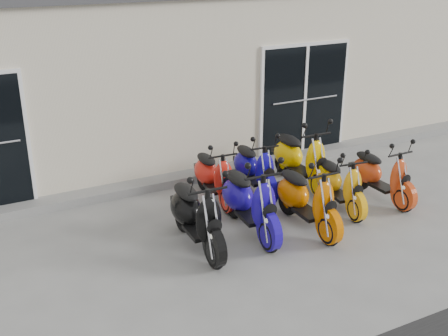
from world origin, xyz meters
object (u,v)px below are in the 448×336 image
Objects in this scene: scooter_back_red at (214,169)px; scooter_back_blue at (255,161)px; scooter_front_orange_b at (340,177)px; scooter_back_yellow at (301,151)px; scooter_front_black at (196,206)px; scooter_front_orange_a at (307,190)px; scooter_front_red at (382,168)px; scooter_front_blue at (250,192)px.

scooter_back_blue reaches higher than scooter_back_red.
scooter_front_orange_b is 0.84× the size of scooter_back_yellow.
scooter_front_black is 1.04× the size of scooter_front_orange_a.
scooter_front_black is 2.14m from scooter_back_blue.
scooter_back_yellow is at bearing 127.45° from scooter_front_red.
scooter_front_black is 2.61m from scooter_front_orange_b.
scooter_back_red is (-1.67, 1.21, 0.01)m from scooter_front_orange_b.
scooter_front_blue is at bearing 179.88° from scooter_front_red.
scooter_back_blue is (-1.76, 1.23, 0.01)m from scooter_front_red.
scooter_back_blue is at bearing 174.05° from scooter_back_yellow.
scooter_front_blue is 1.12× the size of scooter_back_blue.
scooter_front_orange_b is 0.98× the size of scooter_back_red.
scooter_front_orange_a is at bearing -14.48° from scooter_front_blue.
scooter_front_blue is 2.04m from scooter_back_yellow.
scooter_front_red reaches higher than scooter_front_orange_b.
scooter_front_blue is at bearing 163.91° from scooter_front_orange_a.
scooter_front_red is at bearing 10.87° from scooter_front_orange_a.
scooter_front_blue is at bearing 5.05° from scooter_front_black.
scooter_front_orange_a is 1.73m from scooter_back_red.
scooter_front_blue is 1.27m from scooter_back_red.
scooter_front_orange_b is at bearing 5.02° from scooter_front_blue.
scooter_front_black is at bearing -170.34° from scooter_front_orange_b.
scooter_back_yellow is (-0.87, 1.12, 0.09)m from scooter_front_red.
scooter_front_blue is 2.57m from scooter_front_red.
scooter_back_red is (-0.80, 1.53, -0.05)m from scooter_front_orange_a.
scooter_front_blue reaches higher than scooter_back_red.
scooter_front_blue is (0.89, 0.05, 0.01)m from scooter_front_black.
scooter_front_red is (1.73, 0.29, -0.05)m from scooter_front_orange_a.
scooter_front_red is at bearing -50.92° from scooter_back_yellow.
scooter_front_orange_a reaches higher than scooter_back_red.
scooter_front_red is 0.98× the size of scooter_back_blue.
scooter_back_red is at bearing 119.02° from scooter_front_orange_a.
scooter_front_red is (0.85, -0.04, 0.02)m from scooter_front_orange_b.
scooter_back_yellow is (2.58, 1.19, 0.02)m from scooter_front_black.
scooter_front_red is 1.42m from scooter_back_yellow.
scooter_front_black is 1.10× the size of scooter_back_blue.
scooter_front_orange_a is 1.75m from scooter_front_red.
scooter_front_orange_a reaches higher than scooter_front_orange_b.
scooter_back_red is at bearing 153.19° from scooter_front_red.
scooter_back_yellow reaches higher than scooter_front_orange_a.
scooter_front_red is at bearing -30.22° from scooter_back_blue.
scooter_back_blue is at bearing 144.54° from scooter_front_red.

